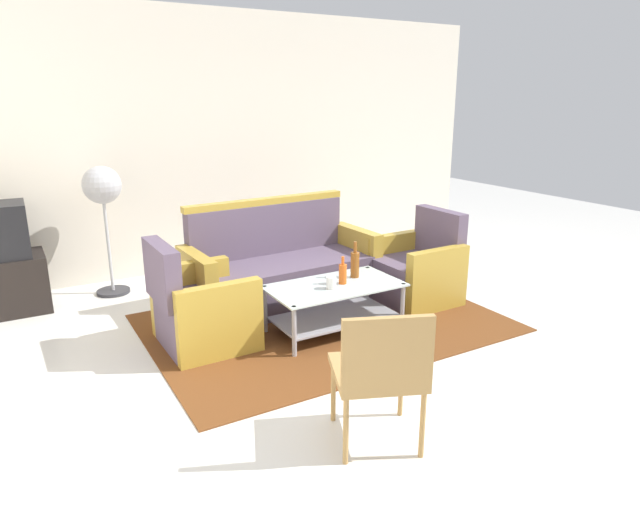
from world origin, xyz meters
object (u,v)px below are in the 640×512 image
at_px(bottle_brown, 355,264).
at_px(cup, 331,283).
at_px(couch, 281,271).
at_px(armchair_left, 200,310).
at_px(armchair_right, 416,271).
at_px(bottle_orange, 343,273).
at_px(pedestal_fan, 103,193).
at_px(coffee_table, 334,301).
at_px(wicker_chair, 381,368).

bearing_deg(bottle_brown, cup, -155.02).
bearing_deg(couch, cup, 88.61).
bearing_deg(armchair_left, armchair_right, 87.11).
bearing_deg(bottle_orange, couch, 101.19).
distance_m(armchair_right, bottle_brown, 0.86).
distance_m(couch, bottle_orange, 0.86).
xyz_separation_m(couch, armchair_right, (1.16, -0.58, -0.03)).
distance_m(bottle_brown, pedestal_fan, 2.53).
xyz_separation_m(armchair_right, cup, (-1.14, -0.31, 0.17)).
height_order(bottle_brown, pedestal_fan, pedestal_fan).
bearing_deg(coffee_table, armchair_right, 12.86).
height_order(couch, wicker_chair, couch).
relative_size(couch, armchair_left, 2.15).
xyz_separation_m(armchair_right, bottle_brown, (-0.81, -0.16, 0.24)).
height_order(couch, coffee_table, couch).
height_order(armchair_left, armchair_right, same).
relative_size(bottle_orange, bottle_brown, 0.75).
distance_m(bottle_orange, cup, 0.16).
xyz_separation_m(coffee_table, cup, (-0.07, -0.06, 0.19)).
height_order(bottle_brown, wicker_chair, wicker_chair).
relative_size(armchair_right, cup, 8.50).
bearing_deg(armchair_right, couch, 62.53).
height_order(bottle_brown, cup, bottle_brown).
xyz_separation_m(armchair_left, coffee_table, (1.04, -0.31, -0.02)).
relative_size(couch, cup, 18.29).
xyz_separation_m(armchair_right, bottle_orange, (-0.99, -0.25, 0.21)).
bearing_deg(pedestal_fan, coffee_table, -53.27).
bearing_deg(coffee_table, wicker_chair, -112.56).
height_order(armchair_right, coffee_table, armchair_right).
relative_size(coffee_table, pedestal_fan, 0.87).
bearing_deg(bottle_orange, armchair_right, 14.06).
relative_size(bottle_brown, wicker_chair, 0.37).
distance_m(bottle_orange, pedestal_fan, 2.49).
bearing_deg(pedestal_fan, bottle_orange, -51.88).
height_order(armchair_left, pedestal_fan, pedestal_fan).
height_order(couch, bottle_brown, couch).
distance_m(bottle_orange, bottle_brown, 0.20).
relative_size(bottle_brown, pedestal_fan, 0.25).
bearing_deg(bottle_brown, wicker_chair, -119.05).
xyz_separation_m(bottle_orange, wicker_chair, (-0.70, -1.49, -0.00)).
distance_m(armchair_right, coffee_table, 1.10).
bearing_deg(armchair_right, armchair_left, 87.21).
distance_m(bottle_orange, wicker_chair, 1.64).
bearing_deg(armchair_right, bottle_orange, 103.12).
bearing_deg(wicker_chair, pedestal_fan, 125.62).
distance_m(armchair_left, bottle_brown, 1.34).
bearing_deg(couch, wicker_chair, 74.51).
relative_size(armchair_left, pedestal_fan, 0.67).
distance_m(coffee_table, wicker_chair, 1.63).
relative_size(bottle_orange, wicker_chair, 0.28).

